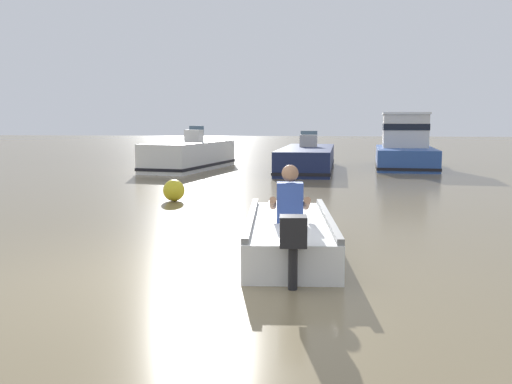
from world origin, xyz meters
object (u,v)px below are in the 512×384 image
object	(u,v)px
rowboat_with_person	(289,233)
moored_boat_blue	(405,147)
moored_boat_white	(190,156)
mooring_buoy	(174,190)
moored_boat_navy	(307,159)

from	to	relation	value
rowboat_with_person	moored_boat_blue	bearing A→B (deg)	76.13
moored_boat_white	mooring_buoy	bearing A→B (deg)	-78.68
rowboat_with_person	moored_boat_white	xyz separation A→B (m)	(-4.42, 12.43, 0.23)
moored_boat_white	moored_boat_blue	distance (m)	8.16
rowboat_with_person	moored_boat_white	bearing A→B (deg)	109.59
moored_boat_navy	moored_boat_white	bearing A→B (deg)	-178.08
mooring_buoy	moored_boat_white	bearing A→B (deg)	101.32
rowboat_with_person	mooring_buoy	size ratio (longest dim) A/B	7.82
moored_boat_navy	mooring_buoy	size ratio (longest dim) A/B	13.76
moored_boat_blue	mooring_buoy	size ratio (longest dim) A/B	10.83
moored_boat_blue	mooring_buoy	bearing A→B (deg)	-122.67
moored_boat_white	moored_boat_navy	bearing A→B (deg)	1.92
moored_boat_white	moored_boat_blue	bearing A→B (deg)	13.10
moored_boat_white	moored_boat_navy	size ratio (longest dim) A/B	0.81
rowboat_with_person	moored_boat_white	world-z (taller)	moored_boat_white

